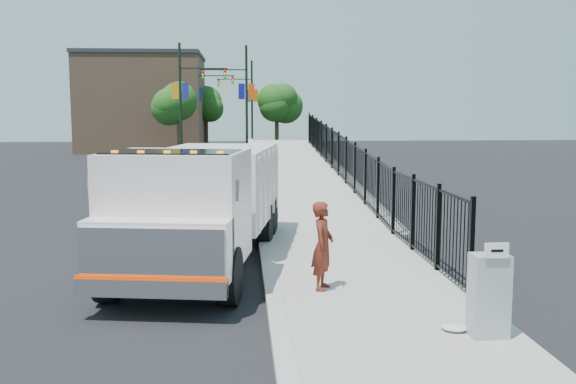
{
  "coord_description": "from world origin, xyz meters",
  "views": [
    {
      "loc": [
        -0.56,
        -13.04,
        3.49
      ],
      "look_at": [
        0.52,
        2.0,
        1.56
      ],
      "focal_mm": 40.0,
      "sensor_mm": 36.0,
      "label": 1
    }
  ],
  "objects": [
    {
      "name": "light_pole_1",
      "position": [
        -0.49,
        32.73,
        4.36
      ],
      "size": [
        3.78,
        0.22,
        8.0
      ],
      "color": "black",
      "rests_on": "ground"
    },
    {
      "name": "light_pole_0",
      "position": [
        -4.38,
        31.43,
        4.36
      ],
      "size": [
        3.77,
        0.22,
        8.0
      ],
      "color": "black",
      "rests_on": "ground"
    },
    {
      "name": "iron_fence",
      "position": [
        3.55,
        12.0,
        0.9
      ],
      "size": [
        0.1,
        28.0,
        1.8
      ],
      "primitive_type": "cube",
      "color": "black",
      "rests_on": "ground"
    },
    {
      "name": "utility_cabinet",
      "position": [
        3.1,
        -3.99,
        0.75
      ],
      "size": [
        0.55,
        0.4,
        1.25
      ],
      "primitive_type": "cube",
      "color": "gray",
      "rests_on": "sidewalk"
    },
    {
      "name": "tree_2",
      "position": [
        -3.8,
        46.57,
        3.96
      ],
      "size": [
        2.96,
        2.96,
        5.48
      ],
      "color": "#382314",
      "rests_on": "ground"
    },
    {
      "name": "light_pole_3",
      "position": [
        0.12,
        46.58,
        4.36
      ],
      "size": [
        3.78,
        0.22,
        8.0
      ],
      "color": "black",
      "rests_on": "ground"
    },
    {
      "name": "tree_0",
      "position": [
        -5.22,
        35.77,
        3.96
      ],
      "size": [
        2.96,
        2.96,
        5.48
      ],
      "color": "#382314",
      "rests_on": "ground"
    },
    {
      "name": "curb",
      "position": [
        0.0,
        -2.0,
        0.08
      ],
      "size": [
        0.3,
        12.0,
        0.16
      ],
      "primitive_type": "cube",
      "color": "#ADAAA3",
      "rests_on": "ground"
    },
    {
      "name": "worker",
      "position": [
        0.94,
        -1.28,
        0.96
      ],
      "size": [
        0.58,
        0.71,
        1.67
      ],
      "primitive_type": "imported",
      "rotation": [
        0.0,
        0.0,
        1.24
      ],
      "color": "#5E2115",
      "rests_on": "sidewalk"
    },
    {
      "name": "ground",
      "position": [
        0.0,
        0.0,
        0.0
      ],
      "size": [
        120.0,
        120.0,
        0.0
      ],
      "primitive_type": "plane",
      "color": "black",
      "rests_on": "ground"
    },
    {
      "name": "arrow_sign",
      "position": [
        3.1,
        -4.21,
        1.48
      ],
      "size": [
        0.35,
        0.04,
        0.22
      ],
      "primitive_type": "cube",
      "color": "white",
      "rests_on": "utility_cabinet"
    },
    {
      "name": "ramp",
      "position": [
        2.12,
        16.0,
        0.0
      ],
      "size": [
        3.95,
        24.06,
        3.19
      ],
      "primitive_type": "cube",
      "rotation": [
        0.06,
        0.0,
        0.0
      ],
      "color": "#9E998E",
      "rests_on": "ground"
    },
    {
      "name": "debris",
      "position": [
        2.69,
        -3.7,
        0.17
      ],
      "size": [
        0.43,
        0.43,
        0.11
      ],
      "primitive_type": "ellipsoid",
      "color": "silver",
      "rests_on": "sidewalk"
    },
    {
      "name": "sidewalk",
      "position": [
        1.93,
        -2.0,
        0.06
      ],
      "size": [
        3.55,
        12.0,
        0.12
      ],
      "primitive_type": "cube",
      "color": "#9E998E",
      "rests_on": "ground"
    },
    {
      "name": "light_pole_2",
      "position": [
        -3.99,
        40.78,
        4.36
      ],
      "size": [
        3.77,
        0.22,
        8.0
      ],
      "color": "black",
      "rests_on": "ground"
    },
    {
      "name": "tree_1",
      "position": [
        2.46,
        41.97,
        3.95
      ],
      "size": [
        2.73,
        2.73,
        5.37
      ],
      "color": "#382314",
      "rests_on": "ground"
    },
    {
      "name": "truck",
      "position": [
        -1.47,
        1.15,
        1.56
      ],
      "size": [
        3.81,
        8.4,
        2.77
      ],
      "rotation": [
        0.0,
        0.0,
        -0.16
      ],
      "color": "black",
      "rests_on": "ground"
    },
    {
      "name": "building",
      "position": [
        -9.0,
        44.0,
        4.0
      ],
      "size": [
        10.0,
        10.0,
        8.0
      ],
      "primitive_type": "cube",
      "color": "#8C664C",
      "rests_on": "ground"
    }
  ]
}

